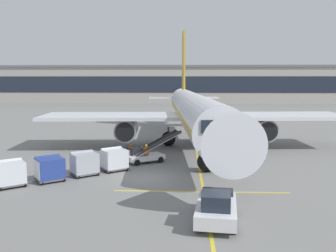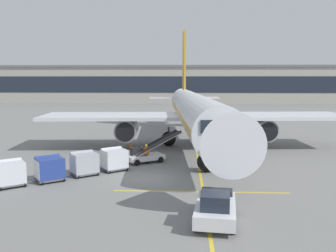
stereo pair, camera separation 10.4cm
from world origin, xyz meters
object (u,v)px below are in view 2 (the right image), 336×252
(baggage_cart_third, at_px, (49,168))
(parked_airplane, at_px, (195,112))
(belt_loader, at_px, (148,153))
(pushback_tug, at_px, (216,207))
(baggage_cart_second, at_px, (84,163))
(baggage_cart_lead, at_px, (114,159))
(ground_crew_by_carts, at_px, (146,152))
(ground_crew_by_loader, at_px, (120,154))
(safety_cone_wingtip, at_px, (122,153))
(safety_cone_engine_keepout, at_px, (131,145))
(baggage_cart_fourth, at_px, (10,173))

(baggage_cart_third, bearing_deg, parked_airplane, 51.90)
(belt_loader, distance_m, pushback_tug, 14.90)
(baggage_cart_second, distance_m, baggage_cart_third, 2.80)
(baggage_cart_lead, bearing_deg, pushback_tug, -54.90)
(baggage_cart_lead, bearing_deg, parked_airplane, 57.19)
(ground_crew_by_carts, bearing_deg, baggage_cart_third, -136.72)
(pushback_tug, bearing_deg, parked_airplane, 91.63)
(ground_crew_by_loader, xyz_separation_m, safety_cone_wingtip, (-0.46, 3.80, -0.63))
(belt_loader, bearing_deg, baggage_cart_third, -135.42)
(belt_loader, bearing_deg, pushback_tug, -70.03)
(baggage_cart_lead, xyz_separation_m, ground_crew_by_carts, (2.43, 2.81, -0.00))
(belt_loader, bearing_deg, safety_cone_engine_keepout, 111.73)
(parked_airplane, distance_m, baggage_cart_second, 15.71)
(belt_loader, height_order, safety_cone_engine_keepout, belt_loader)
(parked_airplane, relative_size, baggage_cart_lead, 16.52)
(belt_loader, relative_size, safety_cone_engine_keepout, 6.56)
(parked_airplane, bearing_deg, ground_crew_by_loader, -127.01)
(safety_cone_wingtip, bearing_deg, baggage_cart_lead, -86.82)
(safety_cone_wingtip, bearing_deg, pushback_tug, -64.21)
(ground_crew_by_carts, xyz_separation_m, safety_cone_wingtip, (-2.74, 2.75, -0.63))
(baggage_cart_fourth, bearing_deg, pushback_tug, -22.68)
(baggage_cart_lead, distance_m, ground_crew_by_carts, 3.72)
(parked_airplane, xyz_separation_m, safety_cone_wingtip, (-7.30, -5.28, -3.61))
(ground_crew_by_loader, xyz_separation_m, ground_crew_by_carts, (2.28, 1.05, 0.00))
(belt_loader, distance_m, ground_crew_by_loader, 2.77)
(belt_loader, relative_size, baggage_cart_third, 1.97)
(parked_airplane, height_order, baggage_cart_third, parked_airplane)
(baggage_cart_fourth, bearing_deg, safety_cone_wingtip, 59.22)
(baggage_cart_lead, xyz_separation_m, safety_cone_wingtip, (-0.31, 5.56, -0.63))
(baggage_cart_second, height_order, safety_cone_engine_keepout, baggage_cart_second)
(safety_cone_wingtip, bearing_deg, baggage_cart_second, -103.83)
(baggage_cart_third, bearing_deg, ground_crew_by_loader, 50.06)
(parked_airplane, bearing_deg, ground_crew_by_carts, -119.58)
(baggage_cart_second, bearing_deg, baggage_cart_third, -139.66)
(ground_crew_by_loader, relative_size, safety_cone_wingtip, 2.30)
(baggage_cart_second, bearing_deg, baggage_cart_fourth, -143.75)
(baggage_cart_third, height_order, safety_cone_wingtip, baggage_cart_third)
(ground_crew_by_carts, bearing_deg, ground_crew_by_loader, -155.34)
(belt_loader, height_order, ground_crew_by_carts, belt_loader)
(pushback_tug, height_order, ground_crew_by_loader, pushback_tug)
(belt_loader, relative_size, ground_crew_by_carts, 2.99)
(ground_crew_by_carts, bearing_deg, parked_airplane, 60.42)
(belt_loader, height_order, baggage_cart_second, belt_loader)
(baggage_cart_lead, relative_size, safety_cone_engine_keepout, 3.33)
(baggage_cart_fourth, distance_m, ground_crew_by_carts, 11.84)
(ground_crew_by_loader, bearing_deg, baggage_cart_fourth, -135.09)
(safety_cone_engine_keepout, bearing_deg, baggage_cart_third, -107.94)
(baggage_cart_lead, bearing_deg, baggage_cart_fourth, -143.13)
(ground_crew_by_loader, bearing_deg, pushback_tug, -59.35)
(baggage_cart_second, distance_m, safety_cone_engine_keepout, 11.37)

